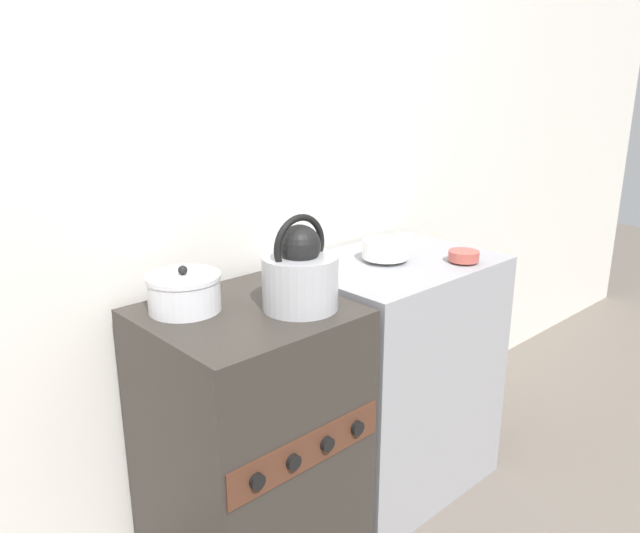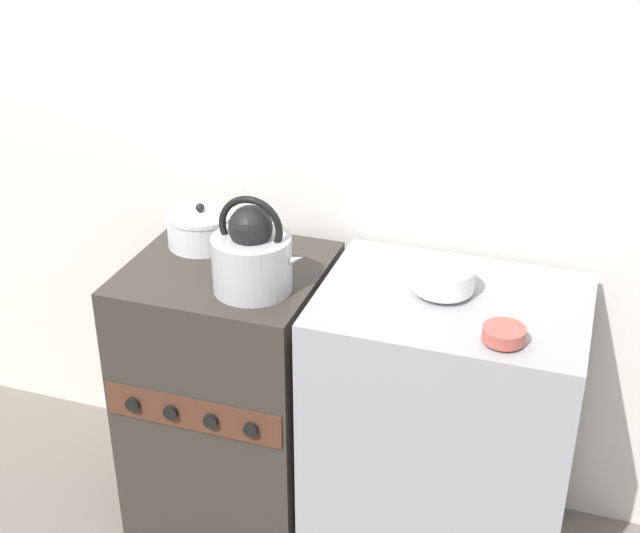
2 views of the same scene
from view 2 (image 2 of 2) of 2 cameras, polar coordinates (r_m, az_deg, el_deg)
wall_back at (r=2.83m, az=-3.51°, el=9.24°), size 7.00×0.06×2.50m
stove at (r=2.90m, az=-5.66°, el=-8.04°), size 0.58×0.57×0.91m
counter at (r=2.74m, az=7.86°, el=-10.49°), size 0.74×0.55×0.92m
kettle at (r=2.48m, az=-4.35°, el=0.73°), size 0.28×0.22×0.29m
cooking_pot at (r=2.78m, az=-7.60°, el=2.47°), size 0.22×0.22×0.14m
enamel_bowl at (r=2.48m, az=7.92°, el=-0.78°), size 0.17×0.17×0.08m
small_ceramic_bowl at (r=2.29m, az=11.69°, el=-4.26°), size 0.11×0.11×0.04m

